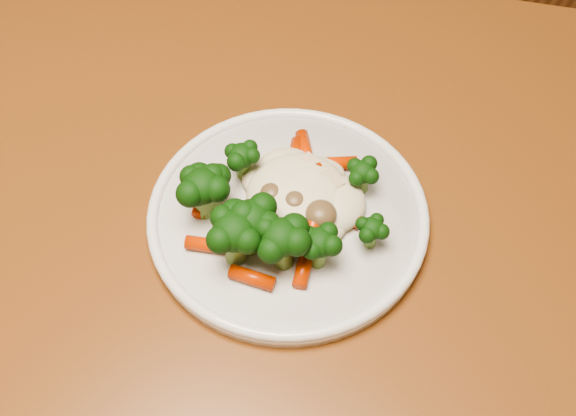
# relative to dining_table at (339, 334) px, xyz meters

# --- Properties ---
(dining_table) EXTENTS (1.39, 1.16, 0.75)m
(dining_table) POSITION_rel_dining_table_xyz_m (0.00, 0.00, 0.00)
(dining_table) COLOR brown
(dining_table) RESTS_ON ground
(plate) EXTENTS (0.24, 0.24, 0.01)m
(plate) POSITION_rel_dining_table_xyz_m (-0.07, 0.02, 0.11)
(plate) COLOR white
(plate) RESTS_ON dining_table
(meal) EXTENTS (0.18, 0.17, 0.05)m
(meal) POSITION_rel_dining_table_xyz_m (-0.08, 0.00, 0.13)
(meal) COLOR beige
(meal) RESTS_ON plate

